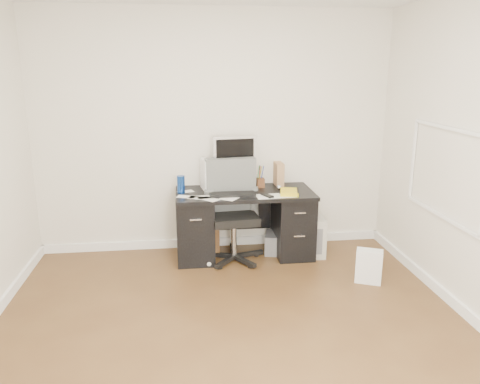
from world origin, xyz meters
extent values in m
plane|color=#4E3119|center=(0.00, 0.00, 0.00)|extent=(4.00, 4.00, 0.00)
cube|color=silver|center=(0.00, 2.00, 1.35)|extent=(4.00, 0.02, 2.70)
cube|color=silver|center=(0.00, -2.00, 1.35)|extent=(4.00, 0.02, 2.70)
cube|color=white|center=(0.00, 1.99, 0.05)|extent=(4.00, 0.03, 0.10)
cube|color=white|center=(1.99, 0.00, 0.05)|extent=(0.03, 4.00, 0.10)
cube|color=black|center=(0.30, 1.65, 0.73)|extent=(1.50, 0.70, 0.04)
cube|color=black|center=(-0.25, 1.65, 0.35)|extent=(0.40, 0.60, 0.71)
cube|color=black|center=(0.85, 1.65, 0.35)|extent=(0.40, 0.60, 0.71)
cube|color=black|center=(0.30, 1.98, 0.45)|extent=(0.70, 0.03, 0.51)
cube|color=black|center=(0.15, 1.50, 0.76)|extent=(0.49, 0.17, 0.03)
sphere|color=silver|center=(0.69, 1.67, 0.78)|extent=(0.07, 0.07, 0.06)
cylinder|color=#163F99|center=(-0.39, 1.68, 0.85)|extent=(0.11, 0.11, 0.19)
cube|color=white|center=(-0.12, 1.79, 0.92)|extent=(0.18, 0.31, 0.34)
cube|color=#916B46|center=(0.73, 1.90, 0.88)|extent=(0.12, 0.23, 0.26)
cube|color=gold|center=(0.76, 1.49, 0.77)|extent=(0.24, 0.28, 0.04)
cube|color=#B1AEA0|center=(1.09, 1.63, 0.22)|extent=(0.22, 0.46, 0.44)
cube|color=white|center=(1.43, 0.82, 0.17)|extent=(0.30, 0.27, 0.34)
cube|color=#4F2C17|center=(-0.16, 1.78, 0.17)|extent=(0.35, 0.35, 0.35)
cube|color=slate|center=(0.74, 1.69, 0.11)|extent=(0.44, 0.40, 0.22)
camera|label=1|loc=(-0.36, -3.25, 2.08)|focal=35.00mm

